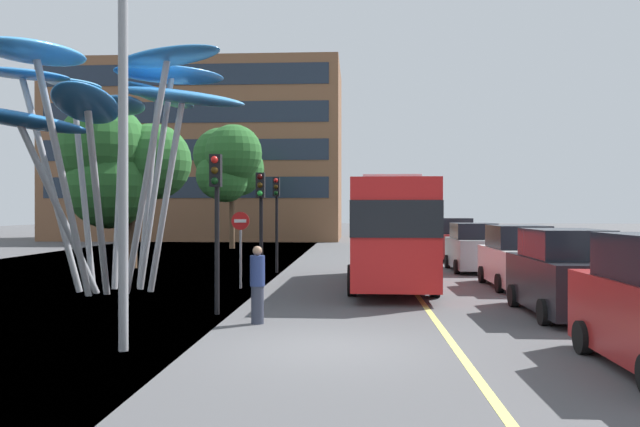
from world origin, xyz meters
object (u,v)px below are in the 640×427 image
at_px(traffic_light_kerb_far, 261,206).
at_px(pedestrian, 257,285).
at_px(traffic_light_island_mid, 276,204).
at_px(car_parked_far, 518,258).
at_px(car_side_street, 473,248).
at_px(no_entry_sign, 240,237).
at_px(leaf_sculpture, 108,102).
at_px(car_parked_mid, 565,275).
at_px(traffic_light_kerb_near, 216,199).
at_px(car_far_side, 454,240).
at_px(red_bus, 391,227).
at_px(street_lamp, 142,78).

distance_m(traffic_light_kerb_far, pedestrian, 6.11).
relative_size(traffic_light_island_mid, car_parked_far, 0.90).
distance_m(traffic_light_kerb_far, car_side_street, 11.03).
height_order(traffic_light_kerb_far, no_entry_sign, traffic_light_kerb_far).
xyz_separation_m(leaf_sculpture, traffic_light_island_mid, (4.48, 6.63, -3.14)).
distance_m(leaf_sculpture, car_parked_mid, 14.31).
bearing_deg(no_entry_sign, traffic_light_kerb_near, -85.97).
height_order(leaf_sculpture, traffic_light_kerb_far, leaf_sculpture).
relative_size(car_parked_mid, car_far_side, 1.05).
xyz_separation_m(red_bus, traffic_light_kerb_far, (-4.23, -1.66, 0.71)).
distance_m(car_parked_mid, car_parked_far, 5.74).
height_order(traffic_light_kerb_near, traffic_light_island_mid, same).
xyz_separation_m(car_far_side, pedestrian, (-7.41, -19.35, -0.13)).
bearing_deg(no_entry_sign, street_lamp, -90.60).
height_order(traffic_light_island_mid, pedestrian, traffic_light_island_mid).
bearing_deg(leaf_sculpture, car_far_side, 47.71).
bearing_deg(street_lamp, no_entry_sign, 89.40).
bearing_deg(red_bus, pedestrian, -114.84).
bearing_deg(street_lamp, pedestrian, 60.14).
height_order(street_lamp, pedestrian, street_lamp).
height_order(red_bus, street_lamp, street_lamp).
relative_size(traffic_light_kerb_near, traffic_light_island_mid, 1.00).
relative_size(car_side_street, pedestrian, 2.42).
height_order(car_side_street, car_far_side, car_far_side).
relative_size(car_far_side, street_lamp, 0.54).
relative_size(car_parked_far, car_far_side, 1.04).
height_order(car_parked_far, car_side_street, car_parked_far).
relative_size(leaf_sculpture, traffic_light_island_mid, 2.31).
relative_size(traffic_light_kerb_far, no_entry_sign, 1.49).
bearing_deg(pedestrian, car_far_side, 69.05).
bearing_deg(car_far_side, car_parked_mid, -90.06).
bearing_deg(car_parked_far, car_parked_mid, -92.95).
distance_m(red_bus, car_parked_mid, 7.16).
xyz_separation_m(red_bus, traffic_light_kerb_near, (-4.64, -6.28, 0.83)).
relative_size(leaf_sculpture, car_parked_far, 2.07).
bearing_deg(no_entry_sign, traffic_light_kerb_far, -43.68).
distance_m(car_side_street, no_entry_sign, 11.04).
bearing_deg(car_parked_far, traffic_light_kerb_far, -169.91).
bearing_deg(leaf_sculpture, traffic_light_island_mid, 55.96).
bearing_deg(leaf_sculpture, street_lamp, -64.58).
relative_size(leaf_sculpture, car_far_side, 2.15).
distance_m(leaf_sculpture, car_side_street, 15.88).
relative_size(car_parked_mid, no_entry_sign, 1.76).
relative_size(traffic_light_kerb_far, car_side_street, 0.88).
bearing_deg(car_parked_mid, car_side_street, 90.64).
xyz_separation_m(traffic_light_kerb_far, car_far_side, (8.20, 13.58, -1.72)).
bearing_deg(car_side_street, red_bus, -123.98).
relative_size(pedestrian, no_entry_sign, 0.70).
relative_size(traffic_light_island_mid, no_entry_sign, 1.56).
bearing_deg(car_far_side, no_entry_sign, -125.04).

